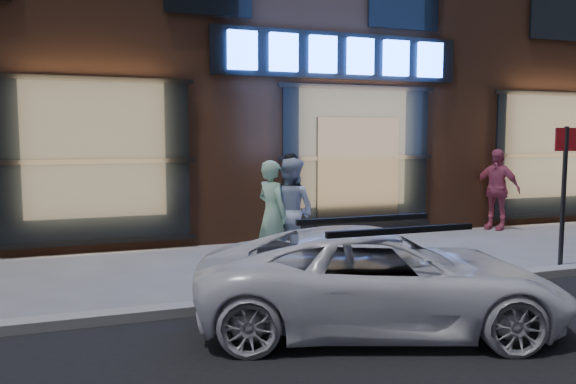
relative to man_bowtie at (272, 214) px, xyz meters
name	(u,v)px	position (x,y,z in m)	size (l,w,h in m)	color
ground	(484,283)	(2.44, -1.99, -0.83)	(90.00, 90.00, 0.00)	slate
curb	(484,279)	(2.44, -1.99, -0.77)	(60.00, 0.25, 0.12)	gray
storefront_building	(290,17)	(2.44, 6.00, 4.32)	(30.20, 8.28, 10.30)	#54301E
man_bowtie	(272,214)	(0.00, 0.00, 0.00)	(0.61, 0.40, 1.66)	#AADFBF
man_cap	(291,211)	(0.34, 0.07, 0.02)	(0.83, 0.64, 1.70)	white
passerby	(496,189)	(5.68, 1.71, 0.05)	(1.03, 0.43, 1.76)	#BC4D68
white_suv	(381,279)	(0.19, -3.13, -0.30)	(1.77, 3.83, 1.07)	white
sign_post	(564,184)	(4.03, -1.75, 0.49)	(0.35, 0.10, 2.18)	#262628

